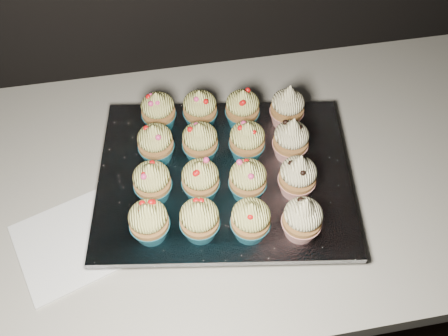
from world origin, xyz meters
name	(u,v)px	position (x,y,z in m)	size (l,w,h in m)	color
cabinet	(139,295)	(0.00, 1.70, 0.43)	(2.40, 0.60, 0.86)	black
worktop	(105,197)	(0.00, 1.70, 0.88)	(2.44, 0.64, 0.04)	beige
napkin	(70,244)	(-0.06, 1.60, 0.90)	(0.16, 0.16, 0.00)	white
baking_tray	(224,181)	(0.22, 1.67, 0.91)	(0.40, 0.31, 0.02)	black
foil_lining	(224,176)	(0.22, 1.67, 0.93)	(0.44, 0.34, 0.01)	silver
cupcake_0	(149,221)	(0.08, 1.58, 0.97)	(0.06, 0.06, 0.08)	#1C6D83
cupcake_1	(200,220)	(0.16, 1.57, 0.97)	(0.06, 0.06, 0.08)	#1C6D83
cupcake_2	(251,220)	(0.23, 1.55, 0.97)	(0.06, 0.06, 0.08)	#1C6D83
cupcake_3	(302,218)	(0.31, 1.54, 0.97)	(0.06, 0.06, 0.10)	#AF2218
cupcake_4	(152,182)	(0.09, 1.65, 0.97)	(0.06, 0.06, 0.08)	#1C6D83
cupcake_5	(201,180)	(0.17, 1.64, 0.97)	(0.06, 0.06, 0.08)	#1C6D83
cupcake_6	(248,180)	(0.25, 1.63, 0.97)	(0.06, 0.06, 0.08)	#1C6D83
cupcake_7	(298,176)	(0.33, 1.62, 0.97)	(0.06, 0.06, 0.10)	#AF2218
cupcake_8	(156,143)	(0.11, 1.73, 0.97)	(0.06, 0.06, 0.08)	#1C6D83
cupcake_9	(200,142)	(0.18, 1.72, 0.97)	(0.06, 0.06, 0.08)	#1C6D83
cupcake_10	(247,141)	(0.26, 1.71, 0.97)	(0.06, 0.06, 0.08)	#1C6D83
cupcake_11	(291,140)	(0.34, 1.70, 0.97)	(0.06, 0.06, 0.10)	#AF2218
cupcake_12	(158,111)	(0.12, 1.81, 0.97)	(0.06, 0.06, 0.08)	#1C6D83
cupcake_13	(200,109)	(0.19, 1.80, 0.97)	(0.06, 0.06, 0.08)	#1C6D83
cupcake_14	(242,109)	(0.27, 1.79, 0.97)	(0.06, 0.06, 0.08)	#1C6D83
cupcake_15	(287,107)	(0.35, 1.77, 0.97)	(0.06, 0.06, 0.10)	#AF2218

